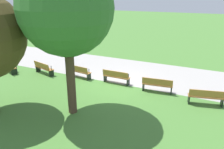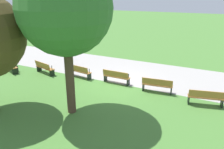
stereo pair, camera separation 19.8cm
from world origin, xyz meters
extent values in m
plane|color=#477A33|center=(0.00, 0.00, 0.00)|extent=(120.00, 120.00, 0.00)
cube|color=#A39E99|center=(0.00, 2.67, 0.00)|extent=(30.89, 5.43, 0.01)
cube|color=#B27538|center=(-7.92, -1.46, 0.45)|extent=(1.78, 1.03, 0.04)
cube|color=#B27538|center=(-7.99, -1.64, 0.69)|extent=(1.66, 0.71, 0.40)
cube|color=black|center=(-8.67, -1.17, 0.21)|extent=(0.19, 0.37, 0.43)
cylinder|color=black|center=(-8.66, -1.15, 0.61)|extent=(0.06, 0.06, 0.30)
cube|color=black|center=(-7.16, -1.74, 0.21)|extent=(0.19, 0.37, 0.43)
cylinder|color=black|center=(-7.16, -1.72, 0.61)|extent=(0.06, 0.06, 0.30)
cube|color=#B27538|center=(-5.34, -0.65, 0.45)|extent=(1.79, 0.84, 0.04)
cube|color=#B27538|center=(-5.39, -0.85, 0.69)|extent=(1.71, 0.52, 0.40)
cube|color=black|center=(-6.13, -0.46, 0.21)|extent=(0.15, 0.38, 0.43)
cylinder|color=black|center=(-6.12, -0.44, 0.61)|extent=(0.05, 0.05, 0.30)
cube|color=black|center=(-4.56, -0.84, 0.21)|extent=(0.15, 0.38, 0.43)
cylinder|color=black|center=(-4.56, -0.83, 0.61)|extent=(0.05, 0.05, 0.30)
cube|color=#B27538|center=(-2.69, -0.16, 0.45)|extent=(1.77, 0.65, 0.04)
cube|color=#B27538|center=(-2.72, -0.36, 0.69)|extent=(1.73, 0.31, 0.40)
cube|color=black|center=(-3.49, -0.07, 0.21)|extent=(0.10, 0.38, 0.43)
cylinder|color=black|center=(-3.49, -0.05, 0.61)|extent=(0.05, 0.05, 0.30)
cube|color=black|center=(-1.89, -0.26, 0.21)|extent=(0.10, 0.38, 0.43)
cylinder|color=black|center=(-1.89, -0.24, 0.61)|extent=(0.05, 0.05, 0.30)
cube|color=#B27538|center=(0.00, 0.00, 0.45)|extent=(1.73, 0.44, 0.04)
cube|color=#B27538|center=(0.00, -0.20, 0.69)|extent=(1.73, 0.10, 0.40)
cube|color=black|center=(-0.81, 0.00, 0.21)|extent=(0.06, 0.37, 0.43)
cylinder|color=black|center=(-0.81, 0.02, 0.61)|extent=(0.04, 0.04, 0.30)
cube|color=black|center=(0.81, 0.00, 0.21)|extent=(0.06, 0.37, 0.43)
cylinder|color=black|center=(0.81, 0.02, 0.61)|extent=(0.04, 0.04, 0.30)
cube|color=#B27538|center=(2.69, -0.16, 0.45)|extent=(1.77, 0.65, 0.04)
cube|color=#B27538|center=(2.72, -0.36, 0.69)|extent=(1.73, 0.31, 0.40)
cube|color=black|center=(1.89, -0.26, 0.21)|extent=(0.10, 0.38, 0.43)
cylinder|color=black|center=(1.89, -0.24, 0.61)|extent=(0.05, 0.05, 0.30)
cube|color=black|center=(3.49, -0.07, 0.21)|extent=(0.10, 0.38, 0.43)
cylinder|color=black|center=(3.49, -0.05, 0.61)|extent=(0.05, 0.05, 0.30)
cube|color=#B27538|center=(5.34, -0.65, 0.45)|extent=(1.79, 0.84, 0.04)
cube|color=#B27538|center=(5.39, -0.85, 0.69)|extent=(1.71, 0.52, 0.40)
cube|color=black|center=(4.56, -0.84, 0.21)|extent=(0.15, 0.38, 0.43)
cylinder|color=black|center=(4.56, -0.83, 0.61)|extent=(0.05, 0.05, 0.30)
cube|color=black|center=(6.13, -0.46, 0.21)|extent=(0.15, 0.38, 0.43)
cylinder|color=black|center=(6.12, -0.44, 0.61)|extent=(0.05, 0.05, 0.30)
cube|color=navy|center=(-7.66, -1.58, 0.70)|extent=(0.37, 0.30, 0.50)
sphere|color=tan|center=(-7.65, -1.56, 1.09)|extent=(0.22, 0.22, 0.22)
cylinder|color=#23232D|center=(-7.68, -1.38, 0.43)|extent=(0.25, 0.38, 0.13)
cylinder|color=#23232D|center=(-7.61, -1.21, 0.21)|extent=(0.14, 0.14, 0.43)
cylinder|color=#23232D|center=(-7.51, -1.44, 0.43)|extent=(0.25, 0.38, 0.13)
cylinder|color=#23232D|center=(-7.45, -1.27, 0.21)|extent=(0.14, 0.14, 0.43)
cylinder|color=#4C3828|center=(-0.33, -4.29, 1.76)|extent=(0.41, 0.41, 3.52)
sphere|color=#336B2D|center=(-0.33, -4.29, 4.84)|extent=(4.04, 4.04, 4.04)
camera|label=1|loc=(5.63, -12.13, 5.41)|focal=36.10mm
camera|label=2|loc=(5.81, -12.05, 5.41)|focal=36.10mm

